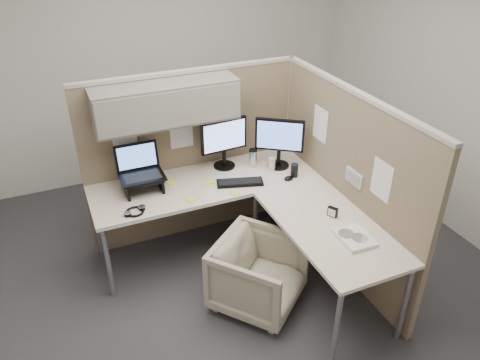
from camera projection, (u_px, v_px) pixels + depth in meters
name	position (u px, v px, depth m)	size (l,w,h in m)	color
ground	(241.00, 279.00, 4.08)	(4.50, 4.50, 0.00)	#303034
partition_back	(181.00, 132.00, 4.11)	(2.00, 0.36, 1.63)	#857057
partition_right	(342.00, 182.00, 3.92)	(0.07, 2.03, 1.63)	#857057
desk	(249.00, 203.00, 3.88)	(2.00, 1.98, 0.73)	beige
office_chair	(259.00, 271.00, 3.69)	(0.63, 0.59, 0.65)	#B7AA91
monitor_left	(224.00, 140.00, 4.20)	(0.44, 0.20, 0.47)	black
monitor_right	(279.00, 139.00, 4.21)	(0.38, 0.28, 0.47)	black
laptop_station	(141.00, 174.00, 3.91)	(0.36, 0.31, 0.38)	black
keyboard	(240.00, 183.00, 4.06)	(0.40, 0.13, 0.02)	black
mouse	(289.00, 178.00, 4.12)	(0.09, 0.06, 0.03)	black
travel_mug	(253.00, 158.00, 4.31)	(0.08, 0.08, 0.17)	silver
soda_can_green	(294.00, 170.00, 4.15)	(0.07, 0.07, 0.12)	black
soda_can_silver	(272.00, 164.00, 4.25)	(0.07, 0.07, 0.12)	silver
sticky_note_a	(191.00, 199.00, 3.84)	(0.08, 0.08, 0.01)	yellow
sticky_note_d	(210.00, 182.00, 4.09)	(0.08, 0.08, 0.01)	yellow
sticky_note_c	(172.00, 182.00, 4.08)	(0.08, 0.08, 0.01)	yellow
sticky_note_b	(235.00, 193.00, 3.93)	(0.08, 0.08, 0.01)	yellow
headphones	(135.00, 211.00, 3.67)	(0.19, 0.19, 0.03)	black
paper_stack	(355.00, 238.00, 3.37)	(0.23, 0.29, 0.03)	white
desk_clock	(333.00, 212.00, 3.62)	(0.07, 0.08, 0.08)	black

